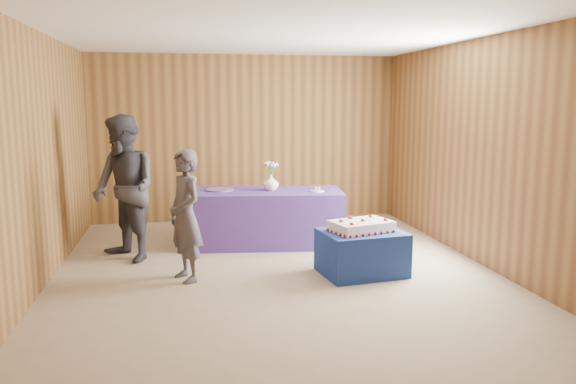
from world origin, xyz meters
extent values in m
plane|color=gray|center=(0.00, 0.00, 0.00)|extent=(6.00, 6.00, 0.00)
cube|color=brown|center=(0.00, 3.00, 1.35)|extent=(5.00, 0.04, 2.70)
cube|color=brown|center=(0.00, -3.00, 1.35)|extent=(5.00, 0.04, 2.70)
cube|color=brown|center=(-2.50, 0.00, 1.35)|extent=(0.04, 6.00, 2.70)
cube|color=brown|center=(2.50, 0.00, 1.35)|extent=(0.04, 6.00, 2.70)
cube|color=white|center=(0.00, 0.00, 2.70)|extent=(5.00, 6.00, 0.04)
cube|color=navy|center=(0.96, -0.27, 0.25)|extent=(0.99, 0.81, 0.50)
cube|color=#4A2F83|center=(0.12, 1.28, 0.38)|extent=(2.10, 1.14, 0.75)
cube|color=white|center=(0.94, -0.27, 0.56)|extent=(0.75, 0.60, 0.12)
sphere|color=#A30C10|center=(0.69, -0.57, 0.52)|extent=(0.03, 0.03, 0.03)
sphere|color=#A30C10|center=(1.32, -0.38, 0.52)|extent=(0.03, 0.03, 0.03)
sphere|color=#A30C10|center=(0.57, -0.15, 0.52)|extent=(0.03, 0.03, 0.03)
sphere|color=#A30C10|center=(1.20, 0.04, 0.52)|extent=(0.03, 0.03, 0.03)
sphere|color=#A30C10|center=(0.79, -0.43, 0.64)|extent=(0.04, 0.04, 0.04)
cone|color=#185413|center=(0.81, -0.43, 0.63)|extent=(0.02, 0.03, 0.03)
sphere|color=#A30C10|center=(1.08, -0.12, 0.64)|extent=(0.04, 0.04, 0.04)
cone|color=#185413|center=(1.11, -0.12, 0.63)|extent=(0.02, 0.03, 0.03)
sphere|color=#A30C10|center=(0.94, -0.27, 0.64)|extent=(0.04, 0.04, 0.04)
cone|color=#185413|center=(0.97, -0.27, 0.63)|extent=(0.02, 0.03, 0.03)
imported|color=white|center=(0.15, 1.29, 0.86)|extent=(0.28, 0.28, 0.22)
cylinder|color=#346B2B|center=(0.19, 1.29, 1.03)|extent=(0.01, 0.01, 0.14)
sphere|color=#B099C6|center=(0.23, 1.29, 1.10)|extent=(0.05, 0.05, 0.05)
cylinder|color=#346B2B|center=(0.18, 1.30, 1.03)|extent=(0.01, 0.01, 0.14)
sphere|color=white|center=(0.22, 1.33, 1.10)|extent=(0.05, 0.05, 0.05)
cylinder|color=#346B2B|center=(0.17, 1.31, 1.03)|extent=(0.01, 0.01, 0.14)
sphere|color=#B099C6|center=(0.19, 1.36, 1.10)|extent=(0.05, 0.05, 0.05)
cylinder|color=#346B2B|center=(0.15, 1.32, 1.03)|extent=(0.01, 0.01, 0.14)
sphere|color=white|center=(0.14, 1.37, 1.10)|extent=(0.05, 0.05, 0.05)
cylinder|color=#346B2B|center=(0.13, 1.31, 1.03)|extent=(0.01, 0.01, 0.14)
sphere|color=#B099C6|center=(0.10, 1.35, 1.10)|extent=(0.05, 0.05, 0.05)
cylinder|color=#346B2B|center=(0.12, 1.29, 1.03)|extent=(0.01, 0.01, 0.14)
sphere|color=white|center=(0.07, 1.31, 1.10)|extent=(0.05, 0.05, 0.05)
cylinder|color=#346B2B|center=(0.12, 1.28, 1.03)|extent=(0.01, 0.01, 0.14)
sphere|color=#B099C6|center=(0.07, 1.26, 1.10)|extent=(0.05, 0.05, 0.05)
cylinder|color=#346B2B|center=(0.13, 1.26, 1.03)|extent=(0.01, 0.01, 0.14)
sphere|color=white|center=(0.10, 1.22, 1.10)|extent=(0.05, 0.05, 0.05)
cylinder|color=#346B2B|center=(0.15, 1.25, 1.03)|extent=(0.01, 0.01, 0.14)
sphere|color=#B099C6|center=(0.14, 1.20, 1.10)|extent=(0.05, 0.05, 0.05)
cylinder|color=#346B2B|center=(0.17, 1.26, 1.03)|extent=(0.01, 0.01, 0.14)
sphere|color=white|center=(0.19, 1.21, 1.10)|extent=(0.05, 0.05, 0.05)
cylinder|color=#346B2B|center=(0.18, 1.27, 1.03)|extent=(0.01, 0.01, 0.14)
sphere|color=#B099C6|center=(0.22, 1.24, 1.10)|extent=(0.05, 0.05, 0.05)
cylinder|color=#66458A|center=(-0.54, 1.41, 0.76)|extent=(0.49, 0.49, 0.02)
cylinder|color=white|center=(0.75, 1.05, 0.76)|extent=(0.18, 0.18, 0.01)
cube|color=white|center=(0.75, 1.05, 0.79)|extent=(0.08, 0.07, 0.05)
sphere|color=#A30C10|center=(0.75, 1.04, 0.83)|extent=(0.02, 0.02, 0.02)
cube|color=#B0AFB4|center=(0.74, 0.91, 0.75)|extent=(0.26, 0.05, 0.00)
imported|color=#3C3A45|center=(-1.01, -0.13, 0.72)|extent=(0.54, 0.62, 1.45)
imported|color=#2E2F37|center=(-1.73, 0.81, 0.90)|extent=(1.07, 1.11, 1.81)
camera|label=1|loc=(-1.00, -6.20, 1.96)|focal=35.00mm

